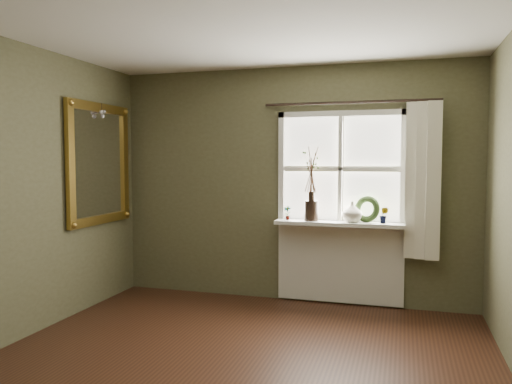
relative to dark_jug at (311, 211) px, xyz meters
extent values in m
plane|color=silver|center=(-0.26, -2.12, 1.57)|extent=(4.50, 4.50, 0.00)
cube|color=brown|center=(-0.26, 0.18, 0.27)|extent=(4.00, 0.10, 2.60)
cube|color=silver|center=(0.29, 0.10, -0.14)|extent=(1.36, 0.06, 0.06)
cube|color=silver|center=(0.29, 0.10, 1.04)|extent=(1.36, 0.06, 0.06)
cube|color=silver|center=(-0.36, 0.10, 0.45)|extent=(0.06, 0.06, 1.24)
cube|color=silver|center=(0.94, 0.10, 0.45)|extent=(0.06, 0.06, 1.24)
cube|color=silver|center=(0.29, 0.10, 0.45)|extent=(1.24, 0.05, 0.04)
cube|color=silver|center=(0.29, 0.10, 0.45)|extent=(0.04, 0.05, 1.12)
cube|color=white|center=(-0.03, 0.12, 0.75)|extent=(0.59, 0.01, 0.53)
cube|color=white|center=(0.62, 0.12, 0.75)|extent=(0.59, 0.01, 0.53)
cube|color=white|center=(-0.03, 0.12, 0.16)|extent=(0.59, 0.01, 0.53)
cube|color=white|center=(0.62, 0.12, 0.16)|extent=(0.59, 0.01, 0.53)
cube|color=silver|center=(0.29, 0.00, -0.13)|extent=(1.36, 0.26, 0.04)
cube|color=silver|center=(0.29, 0.11, -0.57)|extent=(1.36, 0.04, 0.88)
cylinder|color=black|center=(0.00, 0.00, 0.00)|extent=(0.18, 0.18, 0.22)
imported|color=silver|center=(0.43, 0.00, 0.00)|extent=(0.28, 0.28, 0.22)
torus|color=#2A401C|center=(0.59, 0.04, 0.00)|extent=(0.31, 0.23, 0.29)
imported|color=#2A401C|center=(-0.27, 0.00, -0.03)|extent=(0.09, 0.06, 0.15)
imported|color=#2A401C|center=(0.76, 0.00, -0.02)|extent=(0.11, 0.10, 0.17)
cube|color=beige|center=(1.13, 0.01, 0.34)|extent=(0.36, 0.12, 1.59)
cylinder|color=black|center=(0.39, 0.05, 1.15)|extent=(1.84, 0.03, 0.03)
cube|color=white|center=(-2.23, -0.60, 0.50)|extent=(0.02, 0.90, 1.12)
cube|color=olive|center=(-2.22, -0.60, 1.11)|extent=(0.05, 1.09, 0.09)
cube|color=olive|center=(-2.22, -0.60, -0.10)|extent=(0.05, 1.09, 0.09)
cube|color=olive|center=(-2.22, -1.10, 0.50)|extent=(0.05, 0.09, 1.12)
cube|color=olive|center=(-2.22, -0.10, 0.50)|extent=(0.05, 0.09, 1.12)
sphere|color=silver|center=(-2.17, -0.63, 1.06)|extent=(0.04, 0.04, 0.04)
sphere|color=silver|center=(-2.17, -0.60, 1.02)|extent=(0.04, 0.04, 0.04)
sphere|color=silver|center=(-2.17, -0.57, 1.07)|extent=(0.04, 0.04, 0.04)
camera|label=1|loc=(0.95, -5.30, 0.56)|focal=35.00mm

